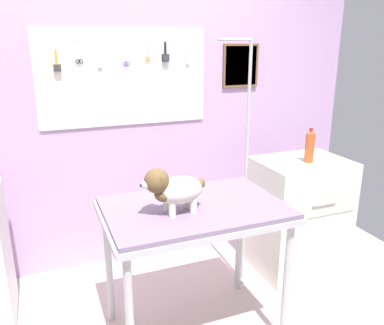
# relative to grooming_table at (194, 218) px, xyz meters

# --- Properties ---
(rear_wall_panel) EXTENTS (4.00, 0.11, 2.30)m
(rear_wall_panel) POSITION_rel_grooming_table_xyz_m (-0.12, 1.08, 0.38)
(rear_wall_panel) COLOR #BB96C4
(rear_wall_panel) RESTS_ON ground
(grooming_table) EXTENTS (1.06, 0.71, 0.87)m
(grooming_table) POSITION_rel_grooming_table_xyz_m (0.00, 0.00, 0.00)
(grooming_table) COLOR #B7B7BC
(grooming_table) RESTS_ON ground
(grooming_arm) EXTENTS (0.30, 0.11, 1.80)m
(grooming_arm) POSITION_rel_grooming_table_xyz_m (0.54, 0.38, 0.06)
(grooming_arm) COLOR #B7B7BC
(grooming_arm) RESTS_ON ground
(dog) EXTENTS (0.38, 0.18, 0.27)m
(dog) POSITION_rel_grooming_table_xyz_m (-0.15, -0.06, 0.23)
(dog) COLOR silver
(dog) RESTS_ON grooming_table
(cabinet_right) EXTENTS (0.68, 0.54, 0.91)m
(cabinet_right) POSITION_rel_grooming_table_xyz_m (1.05, 0.39, -0.33)
(cabinet_right) COLOR silver
(cabinet_right) RESTS_ON ground
(soda_bottle) EXTENTS (0.07, 0.07, 0.26)m
(soda_bottle) POSITION_rel_grooming_table_xyz_m (1.06, 0.34, 0.25)
(soda_bottle) COLOR #B44F23
(soda_bottle) RESTS_ON cabinet_right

